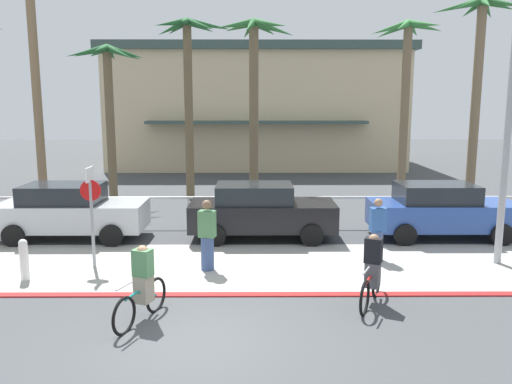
# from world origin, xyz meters

# --- Properties ---
(ground_plane) EXTENTS (80.00, 80.00, 0.00)m
(ground_plane) POSITION_xyz_m (0.00, 10.00, 0.00)
(ground_plane) COLOR #424447
(sidewalk_strip) EXTENTS (44.00, 4.00, 0.02)m
(sidewalk_strip) POSITION_xyz_m (0.00, 4.20, 0.01)
(sidewalk_strip) COLOR #ADAAA0
(sidewalk_strip) RESTS_ON ground
(curb_paint) EXTENTS (44.00, 0.24, 0.03)m
(curb_paint) POSITION_xyz_m (0.00, 2.20, 0.01)
(curb_paint) COLOR maroon
(curb_paint) RESTS_ON ground
(building_backdrop) EXTENTS (18.67, 10.85, 7.61)m
(building_backdrop) POSITION_xyz_m (1.24, 26.72, 3.83)
(building_backdrop) COLOR beige
(building_backdrop) RESTS_ON ground
(rail_fence) EXTENTS (25.19, 0.08, 1.04)m
(rail_fence) POSITION_xyz_m (0.00, 8.50, 0.84)
(rail_fence) COLOR white
(rail_fence) RESTS_ON ground
(stop_sign_bike_lane) EXTENTS (0.52, 0.56, 2.56)m
(stop_sign_bike_lane) POSITION_xyz_m (-3.00, 4.15, 1.68)
(stop_sign_bike_lane) COLOR gray
(stop_sign_bike_lane) RESTS_ON ground
(bollard_1) EXTENTS (0.20, 0.20, 1.00)m
(bollard_1) POSITION_xyz_m (-4.32, 3.18, 0.52)
(bollard_1) COLOR white
(bollard_1) RESTS_ON ground
(palm_tree_1) EXTENTS (3.39, 3.61, 9.61)m
(palm_tree_1) POSITION_xyz_m (-7.90, 13.32, 7.27)
(palm_tree_1) COLOR #846B4C
(palm_tree_1) RESTS_ON ground
(palm_tree_2) EXTENTS (2.93, 3.03, 6.47)m
(palm_tree_2) POSITION_xyz_m (-4.91, 13.31, 4.98)
(palm_tree_2) COLOR brown
(palm_tree_2) RESTS_ON ground
(palm_tree_3) EXTENTS (3.16, 3.16, 7.59)m
(palm_tree_3) POSITION_xyz_m (-1.65, 13.78, 5.74)
(palm_tree_3) COLOR brown
(palm_tree_3) RESTS_ON ground
(palm_tree_4) EXTENTS (3.02, 3.36, 7.25)m
(palm_tree_4) POSITION_xyz_m (1.09, 11.82, 5.38)
(palm_tree_4) COLOR brown
(palm_tree_4) RESTS_ON ground
(palm_tree_5) EXTENTS (2.96, 3.24, 7.45)m
(palm_tree_5) POSITION_xyz_m (7.32, 13.38, 5.43)
(palm_tree_5) COLOR #756047
(palm_tree_5) RESTS_ON ground
(palm_tree_6) EXTENTS (3.02, 2.76, 8.08)m
(palm_tree_6) POSITION_xyz_m (9.72, 12.03, 5.89)
(palm_tree_6) COLOR #756047
(palm_tree_6) RESTS_ON ground
(car_silver_1) EXTENTS (4.40, 2.02, 1.69)m
(car_silver_1) POSITION_xyz_m (-4.54, 6.97, 0.87)
(car_silver_1) COLOR #B2B7BC
(car_silver_1) RESTS_ON ground
(car_black_2) EXTENTS (4.40, 2.02, 1.69)m
(car_black_2) POSITION_xyz_m (1.25, 6.96, 0.87)
(car_black_2) COLOR black
(car_black_2) RESTS_ON ground
(car_blue_3) EXTENTS (4.40, 2.02, 1.69)m
(car_blue_3) POSITION_xyz_m (6.79, 7.00, 0.87)
(car_blue_3) COLOR #284793
(car_blue_3) RESTS_ON ground
(cyclist_red_0) EXTENTS (0.82, 1.67, 1.50)m
(cyclist_red_0) POSITION_xyz_m (3.48, 1.73, 0.69)
(cyclist_red_0) COLOR black
(cyclist_red_0) RESTS_ON ground
(cyclist_teal_1) EXTENTS (0.69, 1.73, 1.50)m
(cyclist_teal_1) POSITION_xyz_m (-1.09, 0.91, 0.69)
(cyclist_teal_1) COLOR black
(cyclist_teal_1) RESTS_ON ground
(pedestrian_0) EXTENTS (0.45, 0.39, 1.78)m
(pedestrian_0) POSITION_xyz_m (-0.11, 3.90, 0.83)
(pedestrian_0) COLOR #384C7A
(pedestrian_0) RESTS_ON ground
(pedestrian_1) EXTENTS (0.41, 0.34, 1.67)m
(pedestrian_1) POSITION_xyz_m (4.28, 4.71, 0.77)
(pedestrian_1) COLOR #384C7A
(pedestrian_1) RESTS_ON ground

